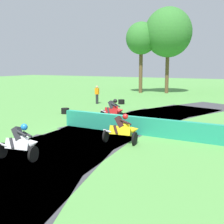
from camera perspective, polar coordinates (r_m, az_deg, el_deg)
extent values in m
plane|color=#569947|center=(16.18, -1.27, -3.46)|extent=(120.00, 120.00, 0.00)
cube|color=#3D3D42|center=(24.33, 14.89, 0.54)|extent=(8.03, 10.41, 0.01)
cube|color=#3D3D42|center=(21.67, 9.93, -0.33)|extent=(7.10, 10.31, 0.01)
cube|color=#3D3D42|center=(18.94, 4.62, -1.60)|extent=(6.05, 10.03, 0.01)
cube|color=#3D3D42|center=(16.17, -1.20, -3.46)|extent=(4.89, 9.58, 0.01)
cube|color=#3D3D42|center=(13.39, -7.89, -6.25)|extent=(5.30, 9.75, 0.01)
cube|color=#3D3D42|center=(10.66, -16.14, -10.62)|extent=(6.42, 10.15, 0.01)
cube|color=#239375|center=(14.01, 19.91, -4.15)|extent=(16.97, 1.03, 0.90)
cylinder|color=black|center=(18.43, 1.65, -0.96)|extent=(0.21, 0.72, 0.71)
cylinder|color=black|center=(19.26, -1.74, -0.52)|extent=(0.21, 0.72, 0.71)
cube|color=red|center=(18.84, 0.03, 0.17)|extent=(1.05, 0.52, 0.45)
ellipsoid|color=red|center=(18.74, 0.57, 0.91)|extent=(0.49, 0.39, 0.29)
cone|color=red|center=(18.44, 1.76, 0.34)|extent=(0.43, 0.41, 0.46)
cylinder|color=#B2B2B7|center=(19.11, -1.64, 0.13)|extent=(0.42, 0.18, 0.17)
cube|color=#28282D|center=(18.89, -0.01, 1.34)|extent=(0.53, 0.43, 0.61)
sphere|color=black|center=(18.77, 0.63, 2.14)|extent=(0.26, 0.26, 0.26)
cylinder|color=#28282D|center=(18.87, 1.00, 1.30)|extent=(0.43, 0.19, 0.24)
cylinder|color=#28282D|center=(18.58, 0.36, 1.41)|extent=(0.43, 0.19, 0.24)
cylinder|color=#28282D|center=(19.09, -0.07, 0.24)|extent=(0.27, 0.22, 0.42)
cylinder|color=#28282D|center=(18.80, -0.72, 0.33)|extent=(0.27, 0.22, 0.42)
cylinder|color=black|center=(13.18, 4.38, -5.17)|extent=(0.16, 0.76, 0.76)
cylinder|color=black|center=(13.67, -1.21, -4.62)|extent=(0.16, 0.76, 0.76)
cube|color=yellow|center=(13.43, 1.68, -3.63)|extent=(1.03, 0.48, 0.47)
ellipsoid|color=yellow|center=(13.39, 2.54, -2.59)|extent=(0.47, 0.38, 0.32)
cone|color=yellow|center=(13.22, 4.50, -3.36)|extent=(0.42, 0.45, 0.48)
cylinder|color=#B2B2B7|center=(13.54, -0.90, -3.69)|extent=(0.41, 0.13, 0.18)
cube|color=#331919|center=(13.49, 1.56, -1.99)|extent=(0.53, 0.45, 0.63)
sphere|color=red|center=(13.45, 2.58, -0.88)|extent=(0.26, 0.26, 0.26)
cylinder|color=#331919|center=(13.57, 2.94, -2.08)|extent=(0.43, 0.13, 0.24)
cylinder|color=#331919|center=(13.23, 2.44, -1.86)|extent=(0.43, 0.13, 0.24)
cylinder|color=#331919|center=(13.66, 1.25, -3.57)|extent=(0.29, 0.23, 0.42)
cylinder|color=#331919|center=(13.33, 0.71, -3.39)|extent=(0.29, 0.23, 0.42)
cylinder|color=black|center=(11.36, -14.88, -7.84)|extent=(0.20, 0.76, 0.76)
cylinder|color=black|center=(12.17, -20.39, -6.96)|extent=(0.20, 0.76, 0.76)
cube|color=silver|center=(11.75, -17.53, -5.95)|extent=(1.05, 0.53, 0.47)
ellipsoid|color=silver|center=(11.64, -16.64, -4.78)|extent=(0.49, 0.40, 0.31)
cone|color=silver|center=(11.36, -14.68, -5.73)|extent=(0.44, 0.45, 0.48)
cylinder|color=#B2B2B7|center=(12.01, -20.23, -5.95)|extent=(0.42, 0.15, 0.18)
cube|color=#28282D|center=(11.80, -17.59, -4.06)|extent=(0.54, 0.44, 0.63)
sphere|color=#1E7FE0|center=(11.68, -16.53, -2.80)|extent=(0.26, 0.26, 0.26)
cylinder|color=#28282D|center=(11.78, -15.97, -4.16)|extent=(0.44, 0.13, 0.24)
cylinder|color=#28282D|center=(11.49, -16.97, -3.97)|extent=(0.44, 0.13, 0.24)
cylinder|color=#28282D|center=(12.00, -17.71, -5.82)|extent=(0.30, 0.22, 0.42)
cylinder|color=#28282D|center=(11.71, -18.74, -5.68)|extent=(0.30, 0.22, 0.42)
cylinder|color=black|center=(26.53, 1.81, 1.76)|extent=(0.57, 0.57, 0.20)
cylinder|color=black|center=(26.50, 1.82, 2.19)|extent=(0.57, 0.57, 0.20)
cylinder|color=black|center=(21.68, -8.97, -0.04)|extent=(0.58, 0.58, 0.20)
cylinder|color=black|center=(21.65, -8.99, 0.48)|extent=(0.58, 0.58, 0.20)
cylinder|color=#232328|center=(26.69, -2.89, 2.51)|extent=(0.24, 0.24, 0.86)
cube|color=orange|center=(26.62, -2.90, 4.03)|extent=(0.34, 0.22, 0.56)
sphere|color=tan|center=(26.59, -2.91, 4.87)|extent=(0.20, 0.20, 0.20)
cylinder|color=brown|center=(37.00, 10.54, 7.37)|extent=(0.44, 0.44, 4.88)
ellipsoid|color=#33752D|center=(37.17, 10.76, 14.82)|extent=(5.61, 5.61, 5.89)
cylinder|color=brown|center=(36.91, 5.55, 7.60)|extent=(0.44, 0.44, 5.04)
ellipsoid|color=#33752D|center=(37.03, 5.65, 13.95)|extent=(3.71, 3.71, 3.89)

